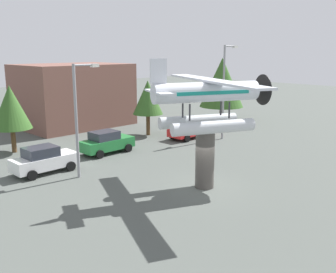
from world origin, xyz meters
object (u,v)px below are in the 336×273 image
(streetlight_secondary, at_px, (225,86))
(tree_east, at_px, (11,107))
(display_pedestal, at_px, (205,159))
(storefront_building, at_px, (73,95))
(tree_far_east, at_px, (222,82))
(floatplane_monument, at_px, (208,100))
(car_distant_red, at_px, (189,129))
(car_mid_white, at_px, (44,160))
(car_far_green, at_px, (107,142))
(streetlight_primary, at_px, (79,112))
(tree_center_back, at_px, (148,98))

(streetlight_secondary, bearing_deg, tree_east, 150.75)
(display_pedestal, relative_size, streetlight_secondary, 0.41)
(storefront_building, height_order, tree_far_east, tree_far_east)
(storefront_building, distance_m, tree_far_east, 16.29)
(floatplane_monument, height_order, car_distant_red, floatplane_monument)
(car_mid_white, xyz_separation_m, car_far_green, (5.81, 1.11, 0.00))
(streetlight_primary, relative_size, tree_east, 1.35)
(streetlight_primary, relative_size, tree_far_east, 1.01)
(display_pedestal, bearing_deg, tree_far_east, 34.96)
(car_far_green, bearing_deg, floatplane_monument, -92.44)
(storefront_building, xyz_separation_m, tree_east, (-9.41, -6.37, 0.33))
(floatplane_monument, distance_m, streetlight_primary, 7.99)
(car_distant_red, bearing_deg, tree_east, 154.48)
(car_far_green, bearing_deg, tree_center_back, 21.38)
(streetlight_primary, distance_m, streetlight_secondary, 15.05)
(car_mid_white, distance_m, tree_far_east, 24.33)
(floatplane_monument, relative_size, car_far_green, 2.36)
(floatplane_monument, height_order, storefront_building, floatplane_monument)
(car_far_green, distance_m, streetlight_primary, 6.58)
(car_mid_white, distance_m, tree_center_back, 13.35)
(car_mid_white, height_order, streetlight_secondary, streetlight_secondary)
(tree_center_back, bearing_deg, car_far_green, -158.62)
(display_pedestal, bearing_deg, car_far_green, 86.89)
(tree_east, bearing_deg, car_mid_white, -97.65)
(streetlight_primary, xyz_separation_m, streetlight_secondary, (15.03, 0.22, 0.62))
(floatplane_monument, xyz_separation_m, streetlight_primary, (-4.07, 6.81, -0.94))
(car_mid_white, distance_m, car_distant_red, 14.24)
(streetlight_secondary, xyz_separation_m, tree_center_back, (-3.79, 5.92, -1.24))
(display_pedestal, bearing_deg, streetlight_primary, 120.34)
(streetlight_secondary, height_order, tree_center_back, streetlight_secondary)
(streetlight_primary, relative_size, streetlight_secondary, 0.85)
(car_mid_white, xyz_separation_m, streetlight_primary, (1.30, -2.40, 3.26))
(tree_east, bearing_deg, streetlight_primary, -87.25)
(display_pedestal, distance_m, streetlight_secondary, 13.44)
(floatplane_monument, relative_size, car_distant_red, 2.36)
(car_far_green, bearing_deg, car_distant_red, -6.89)
(tree_east, bearing_deg, display_pedestal, -74.34)
(streetlight_primary, height_order, streetlight_secondary, streetlight_secondary)
(streetlight_primary, height_order, tree_far_east, streetlight_primary)
(tree_center_back, bearing_deg, car_mid_white, -163.36)
(display_pedestal, distance_m, car_mid_white, 10.59)
(streetlight_primary, xyz_separation_m, storefront_building, (8.98, 15.24, -0.94))
(car_far_green, relative_size, streetlight_primary, 0.60)
(floatplane_monument, height_order, streetlight_primary, floatplane_monument)
(car_mid_white, bearing_deg, streetlight_primary, -61.57)
(storefront_building, height_order, tree_center_back, storefront_building)
(car_distant_red, xyz_separation_m, streetlight_secondary, (2.09, -2.27, 3.88))
(tree_east, relative_size, tree_center_back, 1.03)
(car_distant_red, xyz_separation_m, tree_east, (-13.37, 6.38, 2.65))
(display_pedestal, xyz_separation_m, tree_center_back, (7.28, 12.90, 1.81))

